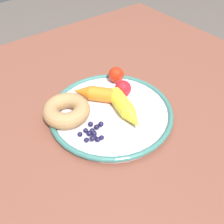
# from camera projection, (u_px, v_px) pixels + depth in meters

# --- Properties ---
(dining_table) EXTENTS (1.12, 0.96, 0.74)m
(dining_table) POSITION_uv_depth(u_px,v_px,m) (98.00, 146.00, 0.63)
(dining_table) COLOR brown
(dining_table) RESTS_ON ground_plane
(plate) EXTENTS (0.28, 0.28, 0.02)m
(plate) POSITION_uv_depth(u_px,v_px,m) (112.00, 113.00, 0.58)
(plate) COLOR silver
(plate) RESTS_ON dining_table
(carrot_orange) EXTENTS (0.09, 0.10, 0.03)m
(carrot_orange) POSITION_uv_depth(u_px,v_px,m) (94.00, 93.00, 0.60)
(carrot_orange) COLOR orange
(carrot_orange) RESTS_ON plate
(carrot_yellow) EXTENTS (0.06, 0.12, 0.04)m
(carrot_yellow) POSITION_uv_depth(u_px,v_px,m) (126.00, 109.00, 0.56)
(carrot_yellow) COLOR yellow
(carrot_yellow) RESTS_ON plate
(donut) EXTENTS (0.14, 0.14, 0.04)m
(donut) POSITION_uv_depth(u_px,v_px,m) (66.00, 110.00, 0.55)
(donut) COLOR #A87E4F
(donut) RESTS_ON plate
(blueberry_pile) EXTENTS (0.06, 0.06, 0.02)m
(blueberry_pile) POSITION_uv_depth(u_px,v_px,m) (93.00, 132.00, 0.52)
(blueberry_pile) COLOR #191638
(blueberry_pile) RESTS_ON plate
(tomato_near) EXTENTS (0.04, 0.04, 0.04)m
(tomato_near) POSITION_uv_depth(u_px,v_px,m) (116.00, 75.00, 0.65)
(tomato_near) COLOR red
(tomato_near) RESTS_ON plate
(tomato_mid) EXTENTS (0.04, 0.04, 0.04)m
(tomato_mid) POSITION_uv_depth(u_px,v_px,m) (123.00, 89.00, 0.61)
(tomato_mid) COLOR red
(tomato_mid) RESTS_ON plate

